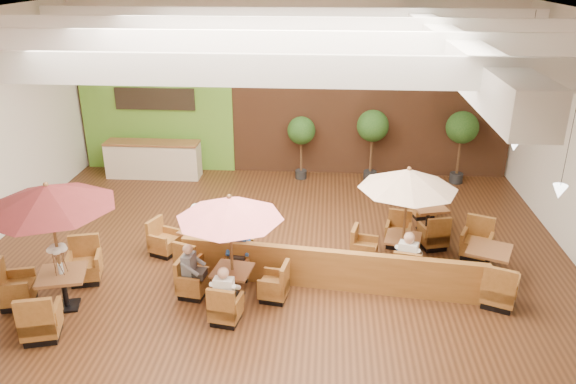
# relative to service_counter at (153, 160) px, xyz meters

# --- Properties ---
(room) EXTENTS (14.04, 14.00, 5.52)m
(room) POSITION_rel_service_counter_xyz_m (4.65, -3.88, 3.05)
(room) COLOR #381E0F
(room) RESTS_ON ground
(service_counter) EXTENTS (3.00, 0.75, 1.18)m
(service_counter) POSITION_rel_service_counter_xyz_m (0.00, 0.00, 0.00)
(service_counter) COLOR beige
(service_counter) RESTS_ON ground
(booth_divider) EXTENTS (6.49, 0.93, 0.90)m
(booth_divider) POSITION_rel_service_counter_xyz_m (5.70, -6.29, -0.13)
(booth_divider) COLOR brown
(booth_divider) RESTS_ON ground
(table_0) EXTENTS (2.67, 2.81, 2.74)m
(table_0) POSITION_rel_service_counter_xyz_m (0.33, -7.43, 1.36)
(table_0) COLOR brown
(table_0) RESTS_ON ground
(table_1) EXTENTS (2.34, 2.34, 2.34)m
(table_1) POSITION_rel_service_counter_xyz_m (3.72, -6.83, 1.03)
(table_1) COLOR brown
(table_1) RESTS_ON ground
(table_2) EXTENTS (2.32, 2.43, 2.40)m
(table_2) POSITION_rel_service_counter_xyz_m (7.33, -5.13, 1.15)
(table_2) COLOR brown
(table_2) RESTS_ON ground
(table_3) EXTENTS (1.77, 2.51, 1.48)m
(table_3) POSITION_rel_service_counter_xyz_m (2.43, -5.09, -0.14)
(table_3) COLOR brown
(table_3) RESTS_ON ground
(table_4) EXTENTS (1.15, 2.81, 0.99)m
(table_4) POSITION_rel_service_counter_xyz_m (9.15, -5.72, -0.21)
(table_4) COLOR brown
(table_4) RESTS_ON ground
(table_5) EXTENTS (0.99, 2.52, 0.90)m
(table_5) POSITION_rel_service_counter_xyz_m (8.23, -3.37, -0.24)
(table_5) COLOR brown
(table_5) RESTS_ON ground
(topiary_0) EXTENTS (0.88, 0.88, 2.04)m
(topiary_0) POSITION_rel_service_counter_xyz_m (4.76, 0.20, 0.94)
(topiary_0) COLOR black
(topiary_0) RESTS_ON ground
(topiary_1) EXTENTS (0.99, 0.99, 2.29)m
(topiary_1) POSITION_rel_service_counter_xyz_m (6.97, 0.20, 1.12)
(topiary_1) COLOR black
(topiary_1) RESTS_ON ground
(topiary_2) EXTENTS (0.99, 0.99, 2.30)m
(topiary_2) POSITION_rel_service_counter_xyz_m (9.68, 0.20, 1.13)
(topiary_2) COLOR black
(topiary_2) RESTS_ON ground
(diner_0) EXTENTS (0.39, 0.32, 0.77)m
(diner_0) POSITION_rel_service_counter_xyz_m (3.72, -7.68, 0.17)
(diner_0) COLOR white
(diner_0) RESTS_ON ground
(diner_1) EXTENTS (0.36, 0.29, 0.75)m
(diner_1) POSITION_rel_service_counter_xyz_m (3.72, -5.98, 0.16)
(diner_1) COLOR #2758A9
(diner_1) RESTS_ON ground
(diner_2) EXTENTS (0.32, 0.38, 0.75)m
(diner_2) POSITION_rel_service_counter_xyz_m (2.87, -6.83, 0.16)
(diner_2) COLOR slate
(diner_2) RESTS_ON ground
(diner_3) EXTENTS (0.41, 0.37, 0.75)m
(diner_3) POSITION_rel_service_counter_xyz_m (7.38, -6.01, 0.16)
(diner_3) COLOR #2758A9
(diner_3) RESTS_ON ground
(diner_4) EXTENTS (0.44, 0.41, 0.81)m
(diner_4) POSITION_rel_service_counter_xyz_m (7.38, -6.01, 0.18)
(diner_4) COLOR white
(diner_4) RESTS_ON ground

